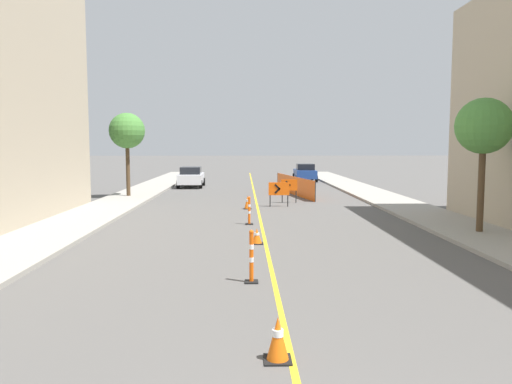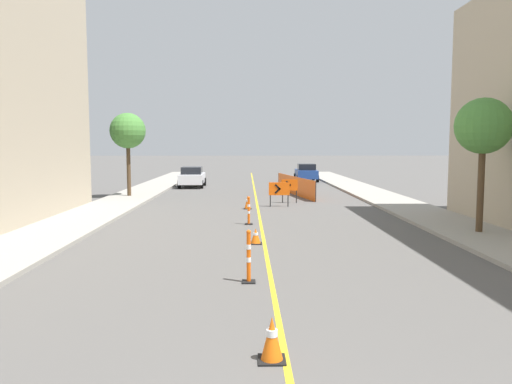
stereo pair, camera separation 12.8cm
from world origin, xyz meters
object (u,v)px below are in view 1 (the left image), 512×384
traffic_cone_nearest (278,339)px  arrow_barricade_primary (279,190)px  parked_car_curb_mid (305,172)px  street_tree_left_near (127,131)px  delineator_post_front (251,260)px  parked_car_curb_near (191,177)px  traffic_cone_third (248,202)px  delineator_post_rear (249,212)px  arrow_barricade_secondary (289,186)px  traffic_cone_second (257,236)px  street_tree_right_near (484,127)px

traffic_cone_nearest → arrow_barricade_primary: bearing=85.9°
parked_car_curb_mid → street_tree_left_near: bearing=-130.6°
delineator_post_front → parked_car_curb_near: size_ratio=0.30×
traffic_cone_third → traffic_cone_nearest: bearing=-89.0°
traffic_cone_nearest → delineator_post_rear: bearing=91.2°
delineator_post_front → arrow_barricade_secondary: (2.40, 16.41, 0.40)m
arrow_barricade_primary → arrow_barricade_secondary: size_ratio=0.97×
traffic_cone_nearest → arrow_barricade_primary: 19.13m
traffic_cone_second → delineator_post_rear: 4.09m
parked_car_curb_near → street_tree_right_near: street_tree_right_near is taller
parked_car_curb_near → street_tree_right_near: (12.72, -21.16, 3.12)m
traffic_cone_third → parked_car_curb_near: (-4.30, 13.48, 0.46)m
delineator_post_front → street_tree_right_near: bearing=35.8°
traffic_cone_nearest → street_tree_right_near: 13.71m
traffic_cone_nearest → parked_car_curb_mid: bearing=82.4°
traffic_cone_nearest → delineator_post_front: size_ratio=0.54×
traffic_cone_third → parked_car_curb_mid: parked_car_curb_mid is taller
parked_car_curb_mid → street_tree_left_near: (-12.73, -13.96, 3.32)m
arrow_barricade_secondary → street_tree_left_near: (-9.75, 2.90, 3.16)m
parked_car_curb_near → traffic_cone_nearest: bearing=-82.9°
traffic_cone_third → street_tree_left_near: size_ratio=0.14×
traffic_cone_second → delineator_post_front: size_ratio=0.41×
traffic_cone_second → arrow_barricade_secondary: size_ratio=0.39×
traffic_cone_nearest → traffic_cone_third: (-0.31, 18.14, -0.00)m
street_tree_left_near → arrow_barricade_primary: bearing=-27.0°
traffic_cone_third → parked_car_curb_near: 14.15m
delineator_post_front → parked_car_curb_near: bearing=98.9°
delineator_post_rear → parked_car_curb_near: parked_car_curb_near is taller
street_tree_right_near → parked_car_curb_mid: bearing=96.4°
delineator_post_front → delineator_post_rear: 8.76m
delineator_post_front → arrow_barricade_secondary: bearing=81.7°
street_tree_left_near → street_tree_right_near: street_tree_left_near is taller
delineator_post_front → arrow_barricade_secondary: arrow_barricade_secondary is taller
traffic_cone_nearest → traffic_cone_third: size_ratio=1.00×
street_tree_left_near → delineator_post_rear: bearing=-55.0°
traffic_cone_third → street_tree_left_near: 9.96m
street_tree_right_near → delineator_post_front: bearing=-144.2°
traffic_cone_third → delineator_post_rear: delineator_post_rear is taller
arrow_barricade_secondary → parked_car_curb_mid: bearing=82.1°
delineator_post_front → arrow_barricade_secondary: 16.59m
traffic_cone_third → arrow_barricade_secondary: arrow_barricade_secondary is taller
delineator_post_front → parked_car_curb_mid: 33.71m
traffic_cone_nearest → parked_car_curb_mid: (5.05, 37.64, 0.46)m
delineator_post_rear → delineator_post_front: bearing=-90.3°
parked_car_curb_near → arrow_barricade_secondary: bearing=-59.6°
delineator_post_front → arrow_barricade_primary: bearing=83.4°
delineator_post_rear → parked_car_curb_near: 18.99m
parked_car_curb_mid → street_tree_left_near: 19.18m
delineator_post_front → street_tree_left_near: bearing=110.8°
traffic_cone_third → arrow_barricade_secondary: 3.61m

